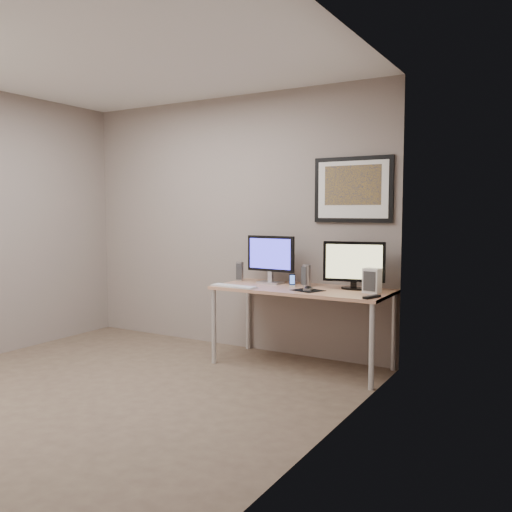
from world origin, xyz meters
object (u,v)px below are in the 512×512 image
object	(u,v)px
speaker_right	(307,275)
fan_unit	(372,281)
keyboard	(234,286)
desk	(302,295)
monitor_tv	(354,264)
phone_dock	(292,280)
monitor_large	(271,257)
speaker_left	(240,271)
framed_art	(353,189)

from	to	relation	value
speaker_right	fan_unit	world-z (taller)	fan_unit
keyboard	fan_unit	world-z (taller)	fan_unit
fan_unit	desk	bearing A→B (deg)	-170.80
monitor_tv	phone_dock	size ratio (longest dim) A/B	4.50
fan_unit	monitor_large	bearing A→B (deg)	-177.66
speaker_left	fan_unit	world-z (taller)	fan_unit
monitor_tv	monitor_large	bearing A→B (deg)	167.95
speaker_left	fan_unit	bearing A→B (deg)	-25.07
speaker_right	phone_dock	xyz separation A→B (m)	(-0.10, -0.09, -0.04)
speaker_left	speaker_right	world-z (taller)	speaker_right
monitor_tv	speaker_right	bearing A→B (deg)	168.92
monitor_tv	keyboard	size ratio (longest dim) A/B	1.17
speaker_right	desk	bearing A→B (deg)	-69.49
speaker_right	keyboard	world-z (taller)	speaker_right
speaker_right	keyboard	size ratio (longest dim) A/B	0.44
phone_dock	keyboard	distance (m)	0.54
desk	monitor_tv	xyz separation A→B (m)	(0.45, 0.13, 0.29)
framed_art	monitor_large	size ratio (longest dim) A/B	1.49
fan_unit	keyboard	bearing A→B (deg)	-158.72
monitor_tv	desk	bearing A→B (deg)	-176.97
keyboard	desk	bearing A→B (deg)	31.07
framed_art	phone_dock	bearing A→B (deg)	-145.86
speaker_right	monitor_tv	bearing A→B (deg)	18.90
framed_art	speaker_left	distance (m)	1.37
phone_dock	monitor_tv	bearing A→B (deg)	-12.24
keyboard	framed_art	bearing A→B (deg)	38.70
keyboard	fan_unit	distance (m)	1.25
phone_dock	fan_unit	bearing A→B (deg)	-23.39
framed_art	fan_unit	bearing A→B (deg)	-46.73
speaker_left	fan_unit	distance (m)	1.41
speaker_right	keyboard	distance (m)	0.68
monitor_tv	speaker_right	world-z (taller)	monitor_tv
framed_art	keyboard	distance (m)	1.40
monitor_large	phone_dock	xyz separation A→B (m)	(0.28, -0.10, -0.19)
monitor_tv	speaker_left	xyz separation A→B (m)	(-1.20, 0.01, -0.13)
phone_dock	framed_art	bearing A→B (deg)	11.19
desk	keyboard	xyz separation A→B (m)	(-0.56, -0.27, 0.07)
speaker_right	fan_unit	distance (m)	0.66
monitor_large	keyboard	distance (m)	0.49
desk	fan_unit	bearing A→B (deg)	1.28
speaker_left	speaker_right	bearing A→B (deg)	-21.87
keyboard	fan_unit	xyz separation A→B (m)	(1.21, 0.29, 0.10)
desk	speaker_left	size ratio (longest dim) A/B	8.37
monitor_tv	phone_dock	xyz separation A→B (m)	(-0.55, -0.10, -0.17)
monitor_tv	fan_unit	xyz separation A→B (m)	(0.20, -0.11, -0.12)
framed_art	keyboard	size ratio (longest dim) A/B	1.63
speaker_left	phone_dock	bearing A→B (deg)	-30.25
fan_unit	speaker_left	bearing A→B (deg)	-177.00
monitor_large	keyboard	bearing A→B (deg)	-110.99
monitor_large	monitor_tv	bearing A→B (deg)	3.24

